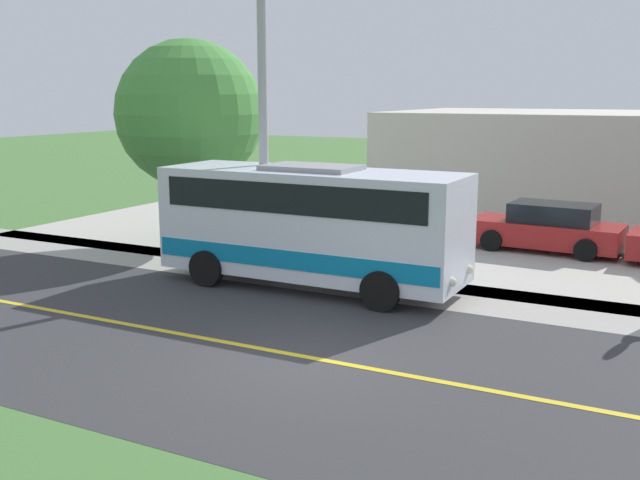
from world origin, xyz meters
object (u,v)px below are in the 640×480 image
at_px(parked_car_near, 548,228).
at_px(tree_curbside, 190,114).
at_px(shuttle_bus_front, 312,221).
at_px(street_light_pole, 260,89).

height_order(parked_car_near, tree_curbside, tree_curbside).
distance_m(shuttle_bus_front, street_light_pole, 3.57).
height_order(street_light_pole, tree_curbside, street_light_pole).
xyz_separation_m(shuttle_bus_front, parked_car_near, (-6.97, 4.31, -0.95)).
xyz_separation_m(street_light_pole, tree_curbside, (-2.51, -4.11, -0.73)).
bearing_deg(shuttle_bus_front, street_light_pole, -103.96).
bearing_deg(shuttle_bus_front, parked_car_near, 148.27).
bearing_deg(parked_car_near, tree_curbside, -68.19).
bearing_deg(street_light_pole, tree_curbside, -121.43).
distance_m(shuttle_bus_front, parked_car_near, 8.25).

